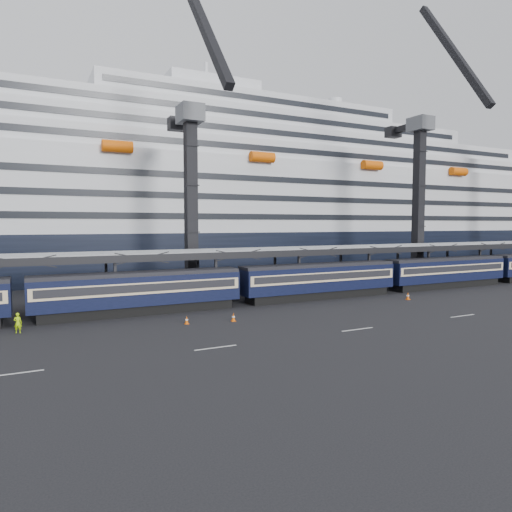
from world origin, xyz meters
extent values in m
plane|color=black|center=(0.00, 0.00, 0.00)|extent=(260.00, 260.00, 0.00)
cube|color=beige|center=(-38.00, -4.00, 0.01)|extent=(3.00, 0.15, 0.02)
cube|color=beige|center=(-26.00, -4.00, 0.01)|extent=(3.00, 0.15, 0.02)
cube|color=beige|center=(-14.00, -4.00, 0.01)|extent=(3.00, 0.15, 0.02)
cube|color=beige|center=(-2.00, -4.00, 0.01)|extent=(3.00, 0.15, 0.02)
cube|color=black|center=(-28.00, 10.00, 0.45)|extent=(17.48, 2.40, 0.90)
cube|color=black|center=(-28.00, 10.00, 2.25)|extent=(19.00, 2.80, 2.70)
cube|color=beige|center=(-28.00, 10.00, 2.55)|extent=(18.62, 2.92, 1.05)
cube|color=black|center=(-28.00, 10.00, 2.60)|extent=(17.86, 2.98, 0.70)
cube|color=black|center=(-28.00, 10.00, 3.75)|extent=(19.00, 2.50, 0.35)
cube|color=black|center=(-8.00, 10.00, 0.45)|extent=(17.48, 2.40, 0.90)
cube|color=black|center=(-8.00, 10.00, 2.25)|extent=(19.00, 2.80, 2.70)
cube|color=beige|center=(-8.00, 10.00, 2.55)|extent=(18.62, 2.92, 1.05)
cube|color=black|center=(-8.00, 10.00, 2.60)|extent=(17.86, 2.98, 0.70)
cube|color=black|center=(-8.00, 10.00, 3.75)|extent=(19.00, 2.50, 0.35)
cube|color=black|center=(12.00, 10.00, 0.45)|extent=(17.48, 2.40, 0.90)
cube|color=black|center=(12.00, 10.00, 2.25)|extent=(19.00, 2.80, 2.70)
cube|color=beige|center=(12.00, 10.00, 2.55)|extent=(18.62, 2.92, 1.05)
cube|color=black|center=(12.00, 10.00, 2.60)|extent=(17.86, 2.98, 0.70)
cube|color=black|center=(12.00, 10.00, 3.75)|extent=(19.00, 2.50, 0.35)
cube|color=#9FA2A7|center=(0.00, 14.00, 5.40)|extent=(130.00, 6.00, 0.25)
cube|color=black|center=(0.00, 11.00, 5.10)|extent=(130.00, 0.25, 0.70)
cube|color=black|center=(0.00, 17.00, 5.10)|extent=(130.00, 0.25, 0.70)
cube|color=black|center=(-30.00, 11.20, 2.70)|extent=(0.25, 0.25, 5.40)
cube|color=black|center=(-30.00, 16.80, 2.70)|extent=(0.25, 0.25, 5.40)
cube|color=black|center=(-20.00, 11.20, 2.70)|extent=(0.25, 0.25, 5.40)
cube|color=black|center=(-20.00, 16.80, 2.70)|extent=(0.25, 0.25, 5.40)
cube|color=black|center=(-10.00, 11.20, 2.70)|extent=(0.25, 0.25, 5.40)
cube|color=black|center=(-10.00, 16.80, 2.70)|extent=(0.25, 0.25, 5.40)
cube|color=black|center=(0.00, 11.20, 2.70)|extent=(0.25, 0.25, 5.40)
cube|color=black|center=(0.00, 16.80, 2.70)|extent=(0.25, 0.25, 5.40)
cube|color=black|center=(10.00, 11.20, 2.70)|extent=(0.25, 0.25, 5.40)
cube|color=black|center=(10.00, 16.80, 2.70)|extent=(0.25, 0.25, 5.40)
cube|color=black|center=(20.00, 11.20, 2.70)|extent=(0.25, 0.25, 5.40)
cube|color=black|center=(20.00, 16.80, 2.70)|extent=(0.25, 0.25, 5.40)
cube|color=black|center=(30.00, 16.80, 2.70)|extent=(0.25, 0.25, 5.40)
cube|color=black|center=(0.00, 46.00, 3.50)|extent=(200.00, 28.00, 7.00)
cube|color=silver|center=(0.00, 46.00, 13.00)|extent=(190.00, 26.88, 12.00)
cube|color=silver|center=(0.00, 46.00, 20.50)|extent=(160.00, 24.64, 3.00)
cube|color=black|center=(0.00, 33.63, 20.50)|extent=(153.60, 0.12, 0.90)
cube|color=silver|center=(0.00, 46.00, 23.50)|extent=(124.00, 21.84, 3.00)
cube|color=black|center=(0.00, 35.03, 23.50)|extent=(119.04, 0.12, 0.90)
cube|color=silver|center=(0.00, 46.00, 26.50)|extent=(90.00, 19.04, 3.00)
cube|color=black|center=(0.00, 36.43, 26.50)|extent=(86.40, 0.12, 0.90)
cube|color=silver|center=(0.00, 46.00, 29.50)|extent=(56.00, 16.24, 3.00)
cube|color=black|center=(0.00, 37.83, 29.50)|extent=(53.76, 0.12, 0.90)
cube|color=silver|center=(-8.00, 46.00, 32.00)|extent=(16.00, 12.00, 2.50)
cylinder|color=silver|center=(20.00, 46.00, 32.50)|extent=(2.80, 2.80, 3.00)
cylinder|color=#E75907|center=(-26.00, 31.96, 18.80)|extent=(4.00, 1.60, 1.60)
cylinder|color=#E75907|center=(-4.00, 31.96, 18.80)|extent=(4.00, 1.60, 1.60)
cylinder|color=#E75907|center=(18.00, 31.96, 18.80)|extent=(4.00, 1.60, 1.60)
cylinder|color=#E75907|center=(40.00, 31.96, 18.80)|extent=(4.00, 1.60, 1.60)
cube|color=#46484D|center=(-20.00, 19.00, 1.00)|extent=(4.50, 4.50, 2.00)
cube|color=black|center=(-20.00, 19.00, 11.00)|extent=(1.30, 1.30, 18.00)
cube|color=#46484D|center=(-20.00, 19.00, 21.00)|extent=(2.60, 3.20, 2.00)
cube|color=black|center=(-20.00, 13.21, 27.89)|extent=(0.90, 12.26, 14.37)
cube|color=black|center=(-20.00, 21.52, 21.00)|extent=(0.90, 5.04, 0.90)
cube|color=black|center=(-20.00, 24.04, 20.80)|extent=(2.20, 1.60, 1.60)
cube|color=#46484D|center=(15.00, 18.00, 1.00)|extent=(4.50, 4.50, 2.00)
cube|color=black|center=(15.00, 18.00, 12.00)|extent=(1.30, 1.30, 20.00)
cube|color=#46484D|center=(15.00, 18.00, 23.00)|extent=(2.60, 3.20, 2.00)
cube|color=black|center=(15.00, 12.26, 31.19)|extent=(0.90, 12.21, 16.90)
cube|color=black|center=(15.00, 20.80, 23.00)|extent=(0.90, 5.60, 0.90)
cube|color=black|center=(15.00, 23.60, 22.80)|extent=(2.20, 1.60, 1.60)
imported|color=#ABE10B|center=(-38.02, 6.60, 0.79)|extent=(0.66, 0.52, 1.59)
cube|color=#E75907|center=(-25.48, 3.92, 0.02)|extent=(0.35, 0.35, 0.04)
cone|color=#E75907|center=(-25.48, 3.92, 0.37)|extent=(0.29, 0.29, 0.66)
cylinder|color=white|center=(-25.48, 3.92, 0.37)|extent=(0.25, 0.25, 0.11)
cube|color=#E75907|center=(-21.55, 3.19, 0.02)|extent=(0.37, 0.37, 0.04)
cone|color=#E75907|center=(-21.55, 3.19, 0.39)|extent=(0.31, 0.31, 0.70)
cylinder|color=white|center=(-21.55, 3.19, 0.39)|extent=(0.26, 0.26, 0.12)
cube|color=#E75907|center=(0.23, 4.93, 0.02)|extent=(0.41, 0.41, 0.04)
cone|color=#E75907|center=(0.23, 4.93, 0.44)|extent=(0.35, 0.35, 0.78)
cylinder|color=white|center=(0.23, 4.93, 0.44)|extent=(0.29, 0.29, 0.13)
camera|label=1|loc=(-37.01, -32.25, 8.32)|focal=32.00mm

